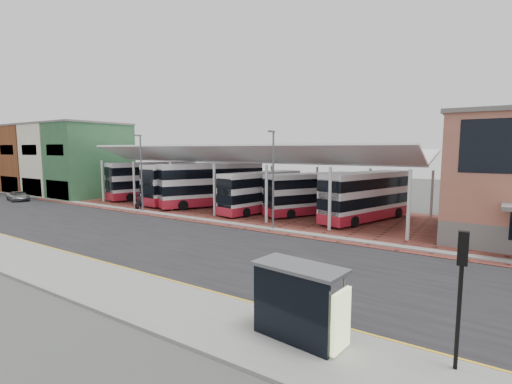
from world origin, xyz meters
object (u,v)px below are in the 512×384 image
bus_5 (366,197)px  bus_0 (153,180)px  bus_2 (211,185)px  traffic_signal_west (461,278)px  bus_3 (261,192)px  pedestrian (139,201)px  bus_1 (187,183)px  bus_shelter (302,297)px  bus_4 (311,194)px  silver_car (18,196)px

bus_5 → bus_0: bearing=-162.4°
bus_5 → bus_2: bearing=-158.6°
bus_2 → traffic_signal_west: bearing=-9.1°
bus_3 → pedestrian: (-11.76, -6.07, -1.15)m
bus_0 → bus_1: bearing=11.3°
bus_3 → pedestrian: 13.28m
bus_1 → bus_5: bearing=7.3°
bus_3 → bus_shelter: 26.61m
bus_0 → bus_1: 6.79m
bus_4 → bus_2: bearing=-143.9°
traffic_signal_west → bus_shelter: bearing=-170.9°
pedestrian → traffic_signal_west: size_ratio=0.45×
bus_3 → bus_shelter: size_ratio=3.11×
bus_3 → bus_4: bearing=30.2°
bus_4 → bus_5: size_ratio=0.89×
bus_0 → bus_3: (18.03, -1.38, -0.33)m
bus_5 → bus_3: bearing=-155.0°
bus_0 → silver_car: bus_0 is taller
bus_5 → pedestrian: bus_5 is taller
bus_3 → bus_shelter: (15.42, -21.68, -0.39)m
bus_2 → pedestrian: size_ratio=6.37×
bus_0 → pedestrian: bearing=-34.0°
silver_car → bus_4: bearing=-60.1°
pedestrian → bus_3: bearing=-55.3°
bus_0 → bus_5: bearing=15.9°
traffic_signal_west → pedestrian: bearing=149.7°
bus_0 → bus_2: (11.11, -1.16, 0.04)m
bus_3 → bus_2: bearing=-170.0°
silver_car → pedestrian: pedestrian is taller
pedestrian → silver_car: bearing=108.0°
bus_3 → traffic_signal_west: bearing=-34.1°
bus_0 → bus_3: bus_0 is taller
bus_4 → silver_car: 37.62m
bus_1 → bus_0: bearing=-178.7°
pedestrian → traffic_signal_west: traffic_signal_west is taller
bus_3 → bus_0: bearing=-172.6°
bus_0 → silver_car: (-12.83, -11.02, -1.84)m
bus_4 → bus_5: bus_5 is taller
pedestrian → bus_shelter: (27.17, -15.61, 0.75)m
pedestrian → bus_4: bearing=-57.9°
bus_4 → silver_car: bearing=-133.4°
bus_0 → bus_shelter: bearing=-18.7°
bus_4 → bus_shelter: 25.57m
bus_3 → silver_car: 32.37m
silver_car → bus_5: bearing=-62.7°
bus_shelter → bus_1: bearing=146.1°
silver_car → bus_shelter: (46.28, -12.04, 1.12)m
bus_1 → traffic_signal_west: 37.76m
bus_1 → bus_5: bus_1 is taller
bus_2 → bus_shelter: bearing=-15.8°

